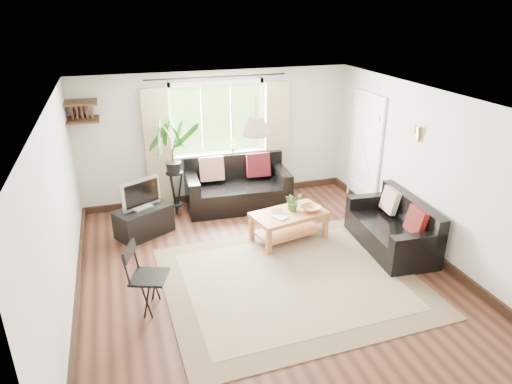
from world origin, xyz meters
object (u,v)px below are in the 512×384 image
object	(u,v)px
sofa_back	(238,185)
palm_stand	(174,169)
sofa_right	(391,226)
coffee_table	(289,226)
folding_chair	(149,278)
tv_stand	(144,221)

from	to	relation	value
sofa_back	palm_stand	distance (m)	1.20
sofa_right	palm_stand	size ratio (longest dim) A/B	0.93
sofa_back	coffee_table	distance (m)	1.53
sofa_right	folding_chair	distance (m)	3.66
sofa_back	palm_stand	world-z (taller)	palm_stand
sofa_right	coffee_table	size ratio (longest dim) A/B	1.38
palm_stand	sofa_right	bearing A→B (deg)	-36.48
palm_stand	folding_chair	size ratio (longest dim) A/B	1.96
sofa_right	palm_stand	world-z (taller)	palm_stand
sofa_back	tv_stand	world-z (taller)	sofa_back
coffee_table	palm_stand	bearing A→B (deg)	136.61
sofa_back	sofa_right	xyz separation A→B (m)	(1.82, -2.16, -0.06)
palm_stand	tv_stand	bearing A→B (deg)	-135.07
sofa_back	sofa_right	size ratio (longest dim) A/B	1.16
sofa_right	tv_stand	bearing A→B (deg)	-109.78
tv_stand	folding_chair	xyz separation A→B (m)	(-0.08, -2.01, 0.20)
coffee_table	tv_stand	size ratio (longest dim) A/B	1.33
sofa_back	palm_stand	bearing A→B (deg)	-177.54
folding_chair	palm_stand	bearing A→B (deg)	5.75
sofa_back	palm_stand	size ratio (longest dim) A/B	1.07
sofa_right	palm_stand	bearing A→B (deg)	-122.43
sofa_right	folding_chair	bearing A→B (deg)	-79.00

